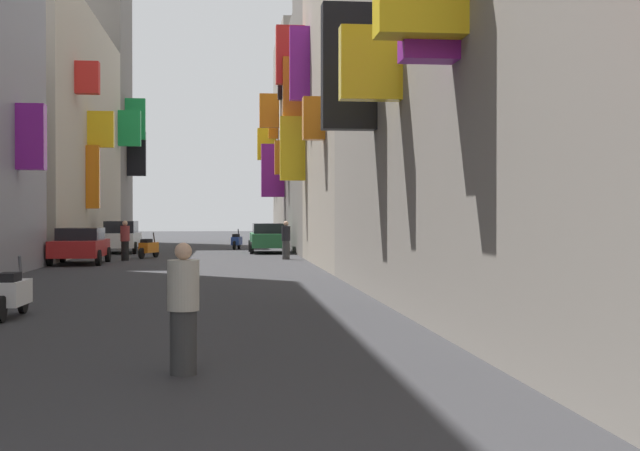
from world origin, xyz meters
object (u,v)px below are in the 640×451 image
(pedestrian_crossing, at_px, (183,309))
(pedestrian_near_left, at_px, (125,241))
(scooter_orange, at_px, (149,248))
(parked_car_green, at_px, (268,237))
(parked_car_red, at_px, (80,245))
(scooter_blue, at_px, (237,241))
(scooter_white, at_px, (12,293))
(pedestrian_near_right, at_px, (286,240))
(parked_car_white, at_px, (121,236))

(pedestrian_crossing, distance_m, pedestrian_near_left, 26.47)
(scooter_orange, bearing_deg, parked_car_green, 41.15)
(parked_car_red, distance_m, pedestrian_crossing, 24.55)
(parked_car_green, relative_size, pedestrian_near_left, 2.55)
(pedestrian_near_left, bearing_deg, scooter_blue, 67.52)
(scooter_blue, xyz_separation_m, pedestrian_crossing, (-1.04, -37.71, 0.32))
(parked_car_red, height_order, scooter_white, parked_car_red)
(pedestrian_near_left, bearing_deg, parked_car_green, 47.52)
(pedestrian_crossing, bearing_deg, pedestrian_near_left, 98.07)
(parked_car_red, bearing_deg, scooter_white, -84.43)
(parked_car_red, height_order, pedestrian_near_left, pedestrian_near_left)
(pedestrian_near_right, bearing_deg, scooter_blue, 99.99)
(pedestrian_near_left, distance_m, pedestrian_near_right, 6.74)
(scooter_orange, height_order, pedestrian_near_left, pedestrian_near_left)
(parked_car_white, xyz_separation_m, pedestrian_crossing, (4.79, -33.79, -0.04))
(parked_car_white, relative_size, pedestrian_crossing, 2.62)
(scooter_white, relative_size, pedestrian_crossing, 1.24)
(parked_car_red, bearing_deg, parked_car_green, 49.50)
(parked_car_red, relative_size, scooter_blue, 2.24)
(pedestrian_crossing, relative_size, pedestrian_near_left, 0.94)
(pedestrian_near_right, bearing_deg, pedestrian_near_left, -177.90)
(pedestrian_near_right, bearing_deg, parked_car_red, -163.33)
(scooter_orange, bearing_deg, pedestrian_near_right, -16.94)
(parked_car_red, distance_m, pedestrian_near_left, 2.65)
(pedestrian_near_right, bearing_deg, parked_car_green, 93.74)
(parked_car_red, bearing_deg, parked_car_white, 87.74)
(parked_car_white, relative_size, scooter_blue, 2.32)
(parked_car_red, xyz_separation_m, scooter_white, (1.75, -17.97, -0.28))
(scooter_white, bearing_deg, parked_car_white, 92.82)
(scooter_orange, bearing_deg, parked_car_white, 108.65)
(parked_car_red, distance_m, parked_car_green, 11.96)
(parked_car_red, distance_m, scooter_orange, 4.84)
(parked_car_green, bearing_deg, scooter_orange, -138.85)
(parked_car_white, bearing_deg, scooter_white, -87.18)
(parked_car_white, bearing_deg, pedestrian_near_left, -81.91)
(parked_car_green, relative_size, scooter_blue, 2.40)
(scooter_white, distance_m, pedestrian_near_left, 20.19)
(scooter_white, xyz_separation_m, pedestrian_near_left, (-0.29, 20.18, 0.37))
(pedestrian_near_left, height_order, pedestrian_near_right, pedestrian_near_left)
(scooter_white, bearing_deg, parked_car_green, 77.47)
(parked_car_green, xyz_separation_m, scooter_orange, (-5.52, -4.83, -0.32))
(scooter_white, bearing_deg, parked_car_red, 95.57)
(scooter_white, bearing_deg, scooter_blue, 81.97)
(parked_car_green, height_order, pedestrian_near_left, pedestrian_near_left)
(parked_car_green, xyz_separation_m, parked_car_white, (-7.38, 0.69, 0.04))
(parked_car_white, distance_m, pedestrian_near_right, 10.72)
(parked_car_white, bearing_deg, pedestrian_crossing, -81.93)
(scooter_orange, bearing_deg, pedestrian_near_left, -110.83)
(scooter_white, distance_m, pedestrian_crossing, 6.94)
(parked_car_green, relative_size, scooter_orange, 2.33)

